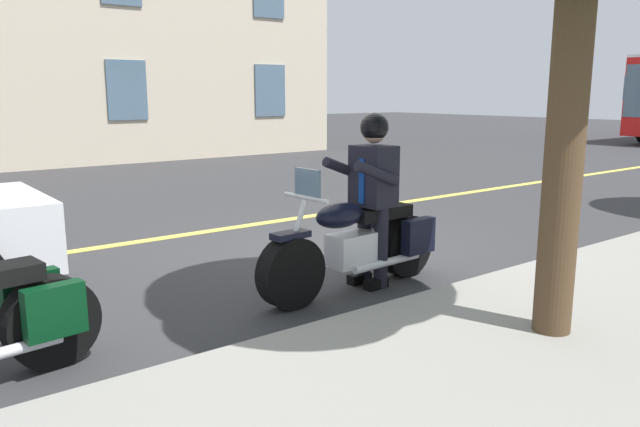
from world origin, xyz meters
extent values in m
plane|color=#333335|center=(0.00, 0.00, 0.00)|extent=(80.00, 80.00, 0.00)
cube|color=#E5DB4C|center=(0.00, -2.00, 0.01)|extent=(60.00, 0.16, 0.01)
cylinder|color=black|center=(1.44, 1.28, 0.33)|extent=(0.67, 0.24, 0.66)
cylinder|color=black|center=(-0.11, 1.18, 0.33)|extent=(0.67, 0.24, 0.66)
cube|color=silver|center=(0.64, 1.23, 0.42)|extent=(0.58, 0.31, 0.32)
ellipsoid|color=black|center=(0.84, 1.24, 0.78)|extent=(0.58, 0.31, 0.24)
cube|color=black|center=(0.29, 1.21, 0.74)|extent=(0.72, 0.32, 0.12)
cube|color=black|center=(-0.07, 1.40, 0.48)|extent=(0.41, 0.14, 0.36)
cube|color=black|center=(-0.04, 0.97, 0.48)|extent=(0.41, 0.14, 0.36)
cylinder|color=silver|center=(1.42, 1.28, 0.60)|extent=(0.35, 0.07, 0.76)
cylinder|color=silver|center=(1.26, 1.27, 1.00)|extent=(0.07, 0.60, 0.04)
cube|color=black|center=(1.44, 1.28, 0.68)|extent=(0.37, 0.18, 0.06)
cylinder|color=silver|center=(0.33, 1.37, 0.26)|extent=(0.90, 0.14, 0.08)
cube|color=slate|center=(1.24, 1.27, 1.12)|extent=(0.06, 0.32, 0.28)
cylinder|color=black|center=(0.38, 1.33, 0.42)|extent=(0.14, 0.14, 0.84)
cube|color=black|center=(0.44, 1.34, 0.05)|extent=(0.27, 0.13, 0.10)
cylinder|color=black|center=(0.40, 1.09, 0.42)|extent=(0.14, 0.14, 0.84)
cube|color=black|center=(0.46, 1.10, 0.05)|extent=(0.27, 0.13, 0.10)
cube|color=black|center=(0.39, 1.21, 1.12)|extent=(0.34, 0.42, 0.60)
cube|color=navy|center=(0.55, 1.22, 1.08)|extent=(0.03, 0.07, 0.44)
cylinder|color=black|center=(0.56, 1.44, 1.18)|extent=(0.56, 0.13, 0.28)
cylinder|color=black|center=(0.59, 1.01, 1.18)|extent=(0.56, 0.13, 0.28)
sphere|color=tan|center=(0.39, 1.21, 1.55)|extent=(0.22, 0.22, 0.22)
sphere|color=black|center=(0.39, 1.21, 1.60)|extent=(0.28, 0.28, 0.28)
cylinder|color=black|center=(3.48, 1.24, 0.33)|extent=(0.68, 0.28, 0.66)
cube|color=black|center=(3.50, 1.46, 0.48)|extent=(0.41, 0.17, 0.36)
cube|color=black|center=(3.56, 1.02, 0.48)|extent=(0.41, 0.17, 0.36)
cylinder|color=#4C3823|center=(0.39, 3.24, 1.54)|extent=(0.28, 0.28, 2.78)
cube|color=slate|center=(-6.26, -10.97, 2.00)|extent=(1.10, 0.06, 1.60)
cube|color=slate|center=(-1.65, -10.97, 2.00)|extent=(1.10, 0.06, 1.60)
camera|label=1|loc=(4.47, 5.68, 1.93)|focal=34.45mm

